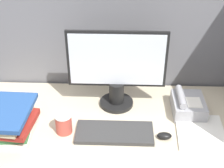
{
  "coord_description": "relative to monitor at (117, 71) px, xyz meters",
  "views": [
    {
      "loc": [
        0.07,
        -0.91,
        1.76
      ],
      "look_at": [
        0.02,
        0.39,
        0.95
      ],
      "focal_mm": 50.0,
      "sensor_mm": 36.0,
      "label": 1
    }
  ],
  "objects": [
    {
      "name": "paper_pile",
      "position": [
        0.42,
        -0.23,
        -0.21
      ],
      "size": [
        0.24,
        0.28,
        0.01
      ],
      "color": "white",
      "rests_on": "desk"
    },
    {
      "name": "mouse",
      "position": [
        0.24,
        -0.27,
        -0.2
      ],
      "size": [
        0.07,
        0.04,
        0.03
      ],
      "color": "black",
      "rests_on": "desk"
    },
    {
      "name": "keyboard",
      "position": [
        -0.0,
        -0.25,
        -0.2
      ],
      "size": [
        0.38,
        0.16,
        0.02
      ],
      "color": "#333333",
      "rests_on": "desk"
    },
    {
      "name": "desk_telephone",
      "position": [
        0.38,
        -0.06,
        -0.17
      ],
      "size": [
        0.16,
        0.21,
        0.11
      ],
      "color": "#99999E",
      "rests_on": "desk"
    },
    {
      "name": "book_stack",
      "position": [
        -0.5,
        -0.27,
        -0.14
      ],
      "size": [
        0.24,
        0.3,
        0.15
      ],
      "color": "silver",
      "rests_on": "desk"
    },
    {
      "name": "monitor",
      "position": [
        0.0,
        0.0,
        0.0
      ],
      "size": [
        0.51,
        0.18,
        0.43
      ],
      "color": "black",
      "rests_on": "desk"
    },
    {
      "name": "cubicle_panel_rear",
      "position": [
        -0.04,
        0.24,
        -0.22
      ],
      "size": [
        1.78,
        0.04,
        1.47
      ],
      "color": "slate",
      "rests_on": "ground_plane"
    },
    {
      "name": "coffee_cup",
      "position": [
        -0.25,
        -0.24,
        -0.16
      ],
      "size": [
        0.08,
        0.08,
        0.1
      ],
      "color": "#BF4C3F",
      "rests_on": "desk"
    }
  ]
}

